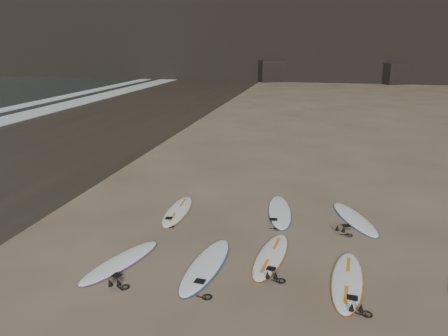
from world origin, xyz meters
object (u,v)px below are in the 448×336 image
(surfboard_2, at_px, (271,255))
(surfboard_5, at_px, (178,211))
(surfboard_6, at_px, (280,211))
(surfboard_7, at_px, (355,218))
(surfboard_0, at_px, (121,261))
(surfboard_3, at_px, (347,280))
(surfboard_1, at_px, (206,265))

(surfboard_2, relative_size, surfboard_5, 1.00)
(surfboard_2, height_order, surfboard_6, surfboard_6)
(surfboard_6, relative_size, surfboard_7, 1.05)
(surfboard_2, bearing_deg, surfboard_5, 150.85)
(surfboard_0, distance_m, surfboard_3, 4.83)
(surfboard_2, bearing_deg, surfboard_7, 59.92)
(surfboard_1, xyz_separation_m, surfboard_5, (-1.59, 2.88, -0.00))
(surfboard_5, xyz_separation_m, surfboard_6, (2.85, 0.57, 0.00))
(surfboard_1, distance_m, surfboard_7, 4.72)
(surfboard_2, xyz_separation_m, surfboard_3, (1.63, -0.72, 0.00))
(surfboard_2, distance_m, surfboard_6, 2.70)
(surfboard_0, distance_m, surfboard_6, 4.84)
(surfboard_0, xyz_separation_m, surfboard_1, (1.87, 0.24, 0.00))
(surfboard_2, relative_size, surfboard_3, 0.95)
(surfboard_0, relative_size, surfboard_6, 0.92)
(surfboard_0, bearing_deg, surfboard_6, 68.24)
(surfboard_1, bearing_deg, surfboard_2, 34.66)
(surfboard_6, bearing_deg, surfboard_5, -176.74)
(surfboard_5, bearing_deg, surfboard_2, -39.12)
(surfboard_3, height_order, surfboard_5, surfboard_3)
(surfboard_1, relative_size, surfboard_5, 1.11)
(surfboard_6, bearing_deg, surfboard_3, -71.70)
(surfboard_3, distance_m, surfboard_6, 3.82)
(surfboard_5, relative_size, surfboard_6, 0.92)
(surfboard_2, height_order, surfboard_7, surfboard_7)
(surfboard_5, bearing_deg, surfboard_3, -35.06)
(surfboard_1, xyz_separation_m, surfboard_7, (3.31, 3.37, -0.00))
(surfboard_0, distance_m, surfboard_2, 3.34)
(surfboard_6, bearing_deg, surfboard_2, -96.70)
(surfboard_6, height_order, surfboard_7, surfboard_6)
(surfboard_3, relative_size, surfboard_6, 0.97)
(surfboard_1, height_order, surfboard_5, surfboard_1)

